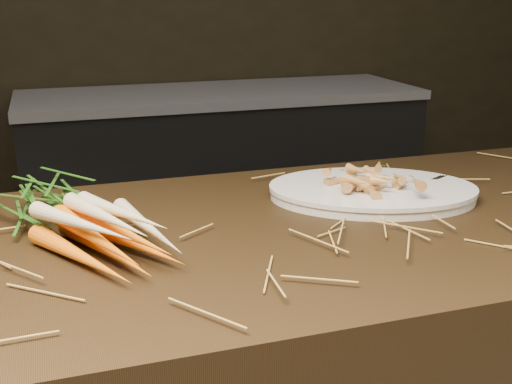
# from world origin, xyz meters

# --- Properties ---
(back_counter) EXTENTS (1.82, 0.62, 0.84)m
(back_counter) POSITION_xyz_m (0.30, 2.18, 0.42)
(back_counter) COLOR black
(back_counter) RESTS_ON ground
(straw_bedding) EXTENTS (1.40, 0.60, 0.02)m
(straw_bedding) POSITION_xyz_m (0.00, 0.30, 0.91)
(straw_bedding) COLOR #B07B3C
(straw_bedding) RESTS_ON main_counter
(root_veg_bunch) EXTENTS (0.33, 0.48, 0.09)m
(root_veg_bunch) POSITION_xyz_m (-0.45, 0.37, 0.94)
(root_veg_bunch) COLOR orange
(root_veg_bunch) RESTS_ON main_counter
(serving_platter) EXTENTS (0.46, 0.38, 0.02)m
(serving_platter) POSITION_xyz_m (0.12, 0.39, 0.91)
(serving_platter) COLOR white
(serving_platter) RESTS_ON main_counter
(roasted_veg_heap) EXTENTS (0.23, 0.20, 0.04)m
(roasted_veg_heap) POSITION_xyz_m (0.12, 0.39, 0.94)
(roasted_veg_heap) COLOR #AB7130
(roasted_veg_heap) RESTS_ON serving_platter
(serving_fork) EXTENTS (0.14, 0.08, 0.00)m
(serving_fork) POSITION_xyz_m (0.25, 0.33, 0.92)
(serving_fork) COLOR silver
(serving_fork) RESTS_ON serving_platter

